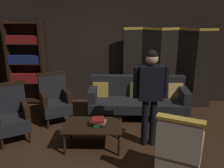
# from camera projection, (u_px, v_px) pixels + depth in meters

# --- Properties ---
(ground_plane) EXTENTS (10.00, 10.00, 0.00)m
(ground_plane) POSITION_uv_depth(u_px,v_px,m) (111.00, 151.00, 4.15)
(ground_plane) COLOR #331E11
(back_wall) EXTENTS (7.20, 0.10, 2.80)m
(back_wall) POSITION_uv_depth(u_px,v_px,m) (114.00, 47.00, 6.06)
(back_wall) COLOR black
(back_wall) RESTS_ON ground_plane
(folding_screen) EXTENTS (2.13, 0.35, 1.90)m
(folding_screen) POSITION_uv_depth(u_px,v_px,m) (168.00, 67.00, 5.81)
(folding_screen) COLOR black
(folding_screen) RESTS_ON ground_plane
(bookshelf) EXTENTS (0.90, 0.32, 2.05)m
(bookshelf) POSITION_uv_depth(u_px,v_px,m) (27.00, 62.00, 5.98)
(bookshelf) COLOR black
(bookshelf) RESTS_ON ground_plane
(velvet_couch) EXTENTS (2.12, 0.78, 0.88)m
(velvet_couch) POSITION_uv_depth(u_px,v_px,m) (138.00, 97.00, 5.38)
(velvet_couch) COLOR black
(velvet_couch) RESTS_ON ground_plane
(coffee_table) EXTENTS (1.00, 0.64, 0.42)m
(coffee_table) POSITION_uv_depth(u_px,v_px,m) (93.00, 127.00, 4.19)
(coffee_table) COLOR black
(coffee_table) RESTS_ON ground_plane
(armchair_gilt_accent) EXTENTS (0.76, 0.75, 1.04)m
(armchair_gilt_accent) POSITION_uv_depth(u_px,v_px,m) (179.00, 150.00, 3.31)
(armchair_gilt_accent) COLOR gold
(armchair_gilt_accent) RESTS_ON ground_plane
(armchair_wing_left) EXTENTS (0.79, 0.79, 1.04)m
(armchair_wing_left) POSITION_uv_depth(u_px,v_px,m) (12.00, 114.00, 4.41)
(armchair_wing_left) COLOR black
(armchair_wing_left) RESTS_ON ground_plane
(armchair_wing_right) EXTENTS (0.78, 0.78, 1.04)m
(armchair_wing_right) POSITION_uv_depth(u_px,v_px,m) (55.00, 99.00, 5.12)
(armchair_wing_right) COLOR black
(armchair_wing_right) RESTS_ON ground_plane
(standing_figure) EXTENTS (0.59, 0.25, 1.70)m
(standing_figure) POSITION_uv_depth(u_px,v_px,m) (150.00, 90.00, 4.06)
(standing_figure) COLOR black
(standing_figure) RESTS_ON ground_plane
(book_green_cloth) EXTENTS (0.21, 0.19, 0.04)m
(book_green_cloth) POSITION_uv_depth(u_px,v_px,m) (98.00, 124.00, 4.15)
(book_green_cloth) COLOR #1E4C28
(book_green_cloth) RESTS_ON coffee_table
(book_tan_leather) EXTENTS (0.28, 0.20, 0.04)m
(book_tan_leather) POSITION_uv_depth(u_px,v_px,m) (98.00, 122.00, 4.13)
(book_tan_leather) COLOR #9E7A47
(book_tan_leather) RESTS_ON book_green_cloth
(book_red_leather) EXTENTS (0.22, 0.21, 0.04)m
(book_red_leather) POSITION_uv_depth(u_px,v_px,m) (98.00, 120.00, 4.12)
(book_red_leather) COLOR maroon
(book_red_leather) RESTS_ON book_tan_leather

